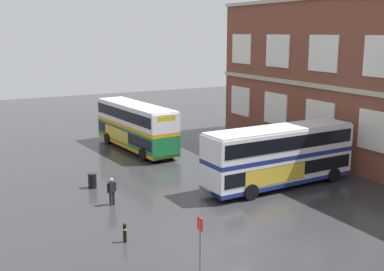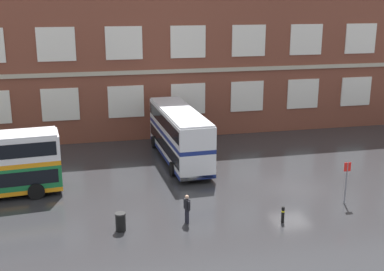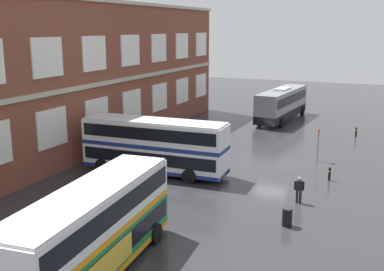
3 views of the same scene
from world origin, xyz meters
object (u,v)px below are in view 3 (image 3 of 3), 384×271
bus_stand_flag (318,141)px  station_litter_bin (287,217)px  double_decker_near (93,231)px  touring_coach (282,104)px  waiting_passenger (299,189)px  safety_bollard_west (356,132)px  double_decker_middle (155,145)px  safety_bollard_east (330,174)px

bus_stand_flag → station_litter_bin: size_ratio=2.62×
double_decker_near → bus_stand_flag: size_ratio=4.14×
touring_coach → station_litter_bin: touring_coach is taller
double_decker_near → station_litter_bin: (8.76, -6.57, -1.63)m
double_decker_near → waiting_passenger: (12.50, -6.46, -1.22)m
bus_stand_flag → safety_bollard_west: bus_stand_flag is taller
double_decker_middle → waiting_passenger: 11.37m
bus_stand_flag → safety_bollard_east: size_ratio=2.84×
waiting_passenger → station_litter_bin: waiting_passenger is taller
touring_coach → safety_bollard_east: bearing=-158.0°
double_decker_near → touring_coach: (38.55, 0.79, -0.24)m
double_decker_middle → waiting_passenger: double_decker_middle is taller
station_litter_bin → safety_bollard_west: 24.26m
waiting_passenger → safety_bollard_west: (20.47, -1.64, -0.44)m
waiting_passenger → safety_bollard_east: (5.31, -1.14, -0.44)m
bus_stand_flag → safety_bollard_east: bus_stand_flag is taller
double_decker_near → safety_bollard_east: 19.43m
double_decker_near → station_litter_bin: bearing=-36.9°
waiting_passenger → station_litter_bin: 3.76m
double_decker_middle → safety_bollard_west: double_decker_middle is taller
touring_coach → waiting_passenger: touring_coach is taller
station_litter_bin → safety_bollard_west: size_ratio=1.08×
touring_coach → safety_bollard_west: 10.59m
double_decker_middle → station_litter_bin: double_decker_middle is taller
waiting_passenger → double_decker_near: bearing=152.7°
touring_coach → waiting_passenger: (-26.05, -7.25, -0.98)m
bus_stand_flag → safety_bollard_west: 10.65m
waiting_passenger → safety_bollard_west: waiting_passenger is taller
station_litter_bin → safety_bollard_east: size_ratio=1.08×
station_litter_bin → double_decker_middle: bearing=63.7°
touring_coach → safety_bollard_east: (-20.74, -8.39, -1.42)m
touring_coach → bus_stand_flag: size_ratio=4.50×
bus_stand_flag → double_decker_middle: bearing=127.8°
touring_coach → bus_stand_flag: bearing=-157.0°
touring_coach → station_litter_bin: size_ratio=11.81×
double_decker_middle → station_litter_bin: size_ratio=10.76×
double_decker_middle → station_litter_bin: 12.67m
double_decker_near → safety_bollard_west: bearing=-13.8°
double_decker_middle → double_decker_near: bearing=-161.9°
waiting_passenger → station_litter_bin: (-3.73, -0.11, -0.41)m
touring_coach → safety_bollard_east: touring_coach is taller
waiting_passenger → bus_stand_flag: bearing=2.8°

